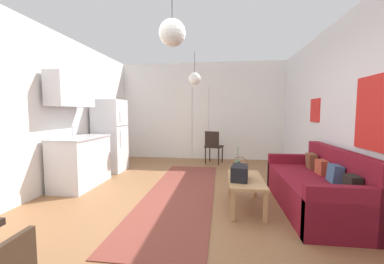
# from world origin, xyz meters

# --- Properties ---
(ground_plane) EXTENTS (5.28, 7.49, 0.10)m
(ground_plane) POSITION_xyz_m (0.00, 0.00, -0.05)
(ground_plane) COLOR #8E603D
(wall_back) EXTENTS (4.88, 0.13, 2.79)m
(wall_back) POSITION_xyz_m (-0.01, 3.49, 1.38)
(wall_back) COLOR white
(wall_back) RESTS_ON ground_plane
(wall_right) EXTENTS (0.12, 7.09, 2.79)m
(wall_right) POSITION_xyz_m (2.39, 0.00, 1.39)
(wall_right) COLOR silver
(wall_right) RESTS_ON ground_plane
(wall_left) EXTENTS (0.12, 7.09, 2.79)m
(wall_left) POSITION_xyz_m (-2.39, 0.00, 1.39)
(wall_left) COLOR white
(wall_left) RESTS_ON ground_plane
(area_rug) EXTENTS (1.10, 3.76, 0.01)m
(area_rug) POSITION_xyz_m (-0.09, 0.46, 0.01)
(area_rug) COLOR brown
(area_rug) RESTS_ON ground_plane
(couch) EXTENTS (0.85, 1.92, 0.85)m
(couch) POSITION_xyz_m (1.94, 0.08, 0.28)
(couch) COLOR maroon
(couch) RESTS_ON ground_plane
(coffee_table) EXTENTS (0.48, 0.96, 0.43)m
(coffee_table) POSITION_xyz_m (0.93, 0.00, 0.37)
(coffee_table) COLOR tan
(coffee_table) RESTS_ON ground_plane
(bamboo_vase) EXTENTS (0.08, 0.08, 0.42)m
(bamboo_vase) POSITION_xyz_m (0.83, 0.23, 0.53)
(bamboo_vase) COLOR #47704C
(bamboo_vase) RESTS_ON coffee_table
(handbag) EXTENTS (0.26, 0.36, 0.33)m
(handbag) POSITION_xyz_m (0.83, -0.10, 0.53)
(handbag) COLOR black
(handbag) RESTS_ON coffee_table
(refrigerator) EXTENTS (0.64, 0.62, 1.65)m
(refrigerator) POSITION_xyz_m (-1.97, 1.75, 0.82)
(refrigerator) COLOR white
(refrigerator) RESTS_ON ground_plane
(kitchen_counter) EXTENTS (0.62, 1.14, 2.05)m
(kitchen_counter) POSITION_xyz_m (-2.02, 0.63, 0.77)
(kitchen_counter) COLOR silver
(kitchen_counter) RESTS_ON ground_plane
(accent_chair) EXTENTS (0.52, 0.50, 0.87)m
(accent_chair) POSITION_xyz_m (0.37, 2.79, 0.50)
(accent_chair) COLOR black
(accent_chair) RESTS_ON ground_plane
(pendant_lamp_near) EXTENTS (0.30, 0.30, 0.69)m
(pendant_lamp_near) POSITION_xyz_m (0.02, -0.68, 2.24)
(pendant_lamp_near) COLOR black
(pendant_lamp_far) EXTENTS (0.30, 0.30, 0.79)m
(pendant_lamp_far) POSITION_xyz_m (-0.06, 2.20, 2.15)
(pendant_lamp_far) COLOR black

